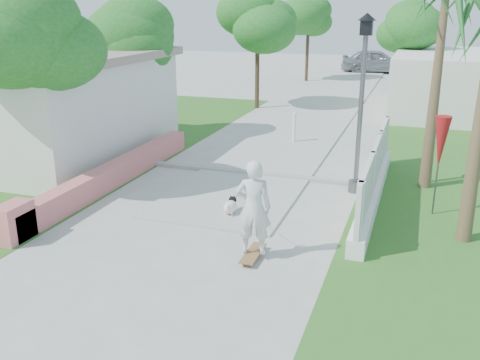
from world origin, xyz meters
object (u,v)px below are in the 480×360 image
at_px(bollard, 294,127).
at_px(patio_umbrella, 441,144).
at_px(street_lamp, 361,98).
at_px(dog, 231,206).
at_px(parked_car, 376,61).
at_px(skateboarder, 240,199).

relative_size(bollard, patio_umbrella, 0.47).
relative_size(street_lamp, dog, 7.12).
relative_size(street_lamp, parked_car, 0.92).
xyz_separation_m(skateboarder, dog, (-0.61, 1.09, -0.62)).
xyz_separation_m(skateboarder, parked_car, (-0.04, 29.91, -0.03)).
height_order(skateboarder, parked_car, skateboarder).
xyz_separation_m(bollard, skateboarder, (0.81, -8.17, 0.27)).
relative_size(skateboarder, parked_car, 0.54).
height_order(patio_umbrella, dog, patio_umbrella).
height_order(street_lamp, bollard, street_lamp).
relative_size(skateboarder, dog, 4.16).
distance_m(street_lamp, dog, 4.21).
distance_m(skateboarder, parked_car, 29.91).
bearing_deg(dog, parked_car, 84.36).
bearing_deg(street_lamp, patio_umbrella, -27.76).
xyz_separation_m(dog, parked_car, (0.56, 28.81, 0.59)).
distance_m(patio_umbrella, dog, 4.89).
height_order(patio_umbrella, skateboarder, patio_umbrella).
distance_m(patio_umbrella, parked_car, 27.52).
xyz_separation_m(street_lamp, bollard, (-2.70, 4.50, -1.84)).
relative_size(bollard, parked_car, 0.23).
distance_m(bollard, skateboarder, 8.22).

